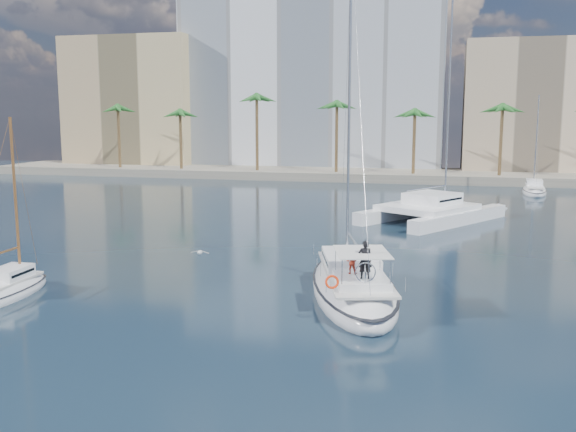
# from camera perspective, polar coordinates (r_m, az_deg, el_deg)

# --- Properties ---
(ground) EXTENTS (160.00, 160.00, 0.00)m
(ground) POSITION_cam_1_polar(r_m,az_deg,el_deg) (36.14, -2.11, -5.93)
(ground) COLOR black
(ground) RESTS_ON ground
(quay) EXTENTS (120.00, 14.00, 1.20)m
(quay) POSITION_cam_1_polar(r_m,az_deg,el_deg) (95.46, 8.00, 3.68)
(quay) COLOR gray
(quay) RESTS_ON ground
(building_modern) EXTENTS (42.00, 16.00, 28.00)m
(building_modern) POSITION_cam_1_polar(r_m,az_deg,el_deg) (108.84, 2.40, 11.47)
(building_modern) COLOR white
(building_modern) RESTS_ON ground
(building_tan_left) EXTENTS (22.00, 14.00, 22.00)m
(building_tan_left) POSITION_cam_1_polar(r_m,az_deg,el_deg) (114.84, -13.08, 9.62)
(building_tan_left) COLOR tan
(building_tan_left) RESTS_ON ground
(building_beige) EXTENTS (20.00, 14.00, 20.00)m
(building_beige) POSITION_cam_1_polar(r_m,az_deg,el_deg) (104.31, 20.90, 8.80)
(building_beige) COLOR #CBB292
(building_beige) RESTS_ON ground
(palm_left) EXTENTS (3.60, 3.60, 12.30)m
(palm_left) POSITION_cam_1_polar(r_m,az_deg,el_deg) (100.53, -12.06, 9.36)
(palm_left) COLOR brown
(palm_left) RESTS_ON ground
(palm_centre) EXTENTS (3.60, 3.60, 12.30)m
(palm_centre) POSITION_cam_1_polar(r_m,az_deg,el_deg) (91.08, 7.87, 9.53)
(palm_centre) COLOR brown
(palm_centre) RESTS_ON ground
(main_sloop) EXTENTS (7.39, 13.43, 19.00)m
(main_sloop) POSITION_cam_1_polar(r_m,az_deg,el_deg) (33.29, 5.82, -6.28)
(main_sloop) COLOR white
(main_sloop) RESTS_ON ground
(small_sloop) EXTENTS (2.32, 6.84, 9.75)m
(small_sloop) POSITION_cam_1_polar(r_m,az_deg,el_deg) (36.12, -23.87, -6.10)
(small_sloop) COLOR white
(small_sloop) RESTS_ON ground
(catamaran) EXTENTS (13.04, 15.22, 19.73)m
(catamaran) POSITION_cam_1_polar(r_m,az_deg,el_deg) (57.91, 12.57, 0.72)
(catamaran) COLOR white
(catamaran) RESTS_ON ground
(seagull) EXTENTS (1.21, 0.52, 0.22)m
(seagull) POSITION_cam_1_polar(r_m,az_deg,el_deg) (40.23, -7.82, -3.20)
(seagull) COLOR silver
(seagull) RESTS_ON ground
(moored_yacht_a) EXTENTS (3.37, 9.52, 11.90)m
(moored_yacht_a) POSITION_cam_1_polar(r_m,az_deg,el_deg) (81.77, 21.03, 1.87)
(moored_yacht_a) COLOR white
(moored_yacht_a) RESTS_ON ground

